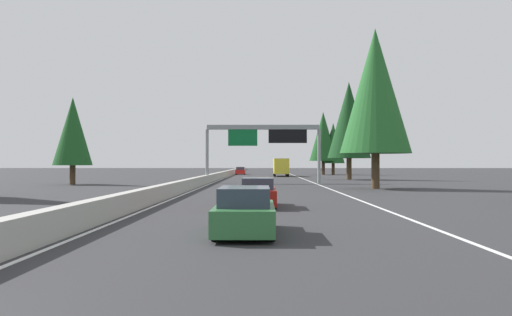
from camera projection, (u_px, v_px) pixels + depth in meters
The scene contains 14 objects.
ground_plane at pixel (218, 180), 65.25m from camera, with size 320.00×320.00×0.00m, color #2D2D30.
median_barrier at pixel (226, 173), 85.25m from camera, with size 180.00×0.56×0.90m, color #ADAAA3.
shoulder_stripe_right at pixel (301, 178), 75.11m from camera, with size 160.00×0.16×0.01m, color silver.
shoulder_stripe_median at pixel (225, 178), 75.24m from camera, with size 160.00×0.16×0.01m, color silver.
sign_gantry_overhead at pixel (265, 137), 55.28m from camera, with size 0.50×12.68×6.40m.
sedan_mid_right at pixel (245, 212), 15.56m from camera, with size 4.40×1.80×1.47m.
sedan_far_left at pixel (258, 193), 25.31m from camera, with size 4.40×1.80×1.47m.
box_truck_far_center at pixel (281, 167), 83.91m from camera, with size 8.50×2.40×2.95m.
sedan_mid_center at pixel (240, 171), 97.23m from camera, with size 4.40×1.80×1.47m.
conifer_right_near at pixel (375, 91), 43.40m from camera, with size 6.10×6.10×13.86m.
conifer_right_mid at pixel (349, 120), 67.10m from camera, with size 5.74×5.74×13.05m.
conifer_right_far at pixel (333, 143), 96.26m from camera, with size 4.35×4.35×9.90m.
conifer_right_distant at pixel (323, 136), 96.13m from camera, with size 5.29×5.29×12.01m.
conifer_left_near at pixel (73, 131), 51.84m from camera, with size 3.96×3.96×9.01m.
Camera 1 is at (-5.21, -5.74, 2.20)m, focal length 35.35 mm.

